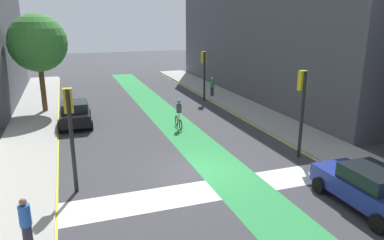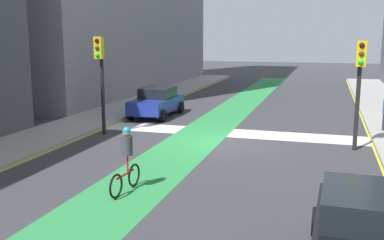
{
  "view_description": "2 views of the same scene",
  "coord_description": "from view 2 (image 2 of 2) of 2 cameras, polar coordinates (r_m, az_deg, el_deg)",
  "views": [
    {
      "loc": [
        -5.2,
        -14.24,
        6.76
      ],
      "look_at": [
        1.33,
        4.3,
        1.13
      ],
      "focal_mm": 33.68,
      "sensor_mm": 36.0,
      "label": 1
    },
    {
      "loc": [
        -4.05,
        17.68,
        4.34
      ],
      "look_at": [
        0.53,
        2.42,
        1.36
      ],
      "focal_mm": 42.06,
      "sensor_mm": 36.0,
      "label": 2
    }
  ],
  "objects": [
    {
      "name": "traffic_signal_near_right",
      "position": [
        20.12,
        -11.53,
        6.64
      ],
      "size": [
        0.35,
        0.52,
        4.32
      ],
      "color": "black",
      "rests_on": "ground_plane"
    },
    {
      "name": "curb_stripe_left",
      "position": [
        18.31,
        22.37,
        -3.92
      ],
      "size": [
        0.16,
        60.0,
        0.01
      ],
      "primitive_type": "cube",
      "color": "yellow",
      "rests_on": "ground_plane"
    },
    {
      "name": "curb_stripe_right",
      "position": [
        20.79,
        -12.62,
        -1.7
      ],
      "size": [
        0.16,
        60.0,
        0.01
      ],
      "primitive_type": "cube",
      "color": "yellow",
      "rests_on": "ground_plane"
    },
    {
      "name": "crosswalk_band",
      "position": [
        20.56,
        4.97,
        -1.63
      ],
      "size": [
        12.0,
        1.8,
        0.01
      ],
      "primitive_type": "cube",
      "color": "silver",
      "rests_on": "ground_plane"
    },
    {
      "name": "bike_lane_paint",
      "position": [
        18.96,
        0.09,
        -2.63
      ],
      "size": [
        2.4,
        60.0,
        0.01
      ],
      "primitive_type": "cube",
      "color": "#2D8C47",
      "rests_on": "ground_plane"
    },
    {
      "name": "ground_plane",
      "position": [
        18.65,
        3.71,
        -2.89
      ],
      "size": [
        120.0,
        120.0,
        0.0
      ],
      "primitive_type": "plane",
      "color": "#38383D"
    },
    {
      "name": "cyclist_in_lane",
      "position": [
        12.8,
        -8.33,
        -4.79
      ],
      "size": [
        0.32,
        1.73,
        1.86
      ],
      "color": "black",
      "rests_on": "ground_plane"
    },
    {
      "name": "car_black_left_far",
      "position": [
        9.02,
        21.14,
        -13.27
      ],
      "size": [
        2.12,
        4.25,
        1.57
      ],
      "color": "black",
      "rests_on": "ground_plane"
    },
    {
      "name": "traffic_signal_near_left",
      "position": [
        17.96,
        20.48,
        5.44
      ],
      "size": [
        0.35,
        0.52,
        4.18
      ],
      "color": "black",
      "rests_on": "ground_plane"
    },
    {
      "name": "car_blue_right_near",
      "position": [
        24.74,
        -4.47,
        2.33
      ],
      "size": [
        2.03,
        4.21,
        1.57
      ],
      "color": "navy",
      "rests_on": "ground_plane"
    },
    {
      "name": "sidewalk_right",
      "position": [
        21.55,
        -16.11,
        -1.25
      ],
      "size": [
        3.0,
        60.0,
        0.15
      ],
      "primitive_type": "cube",
      "color": "#9E9E99",
      "rests_on": "ground_plane"
    }
  ]
}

